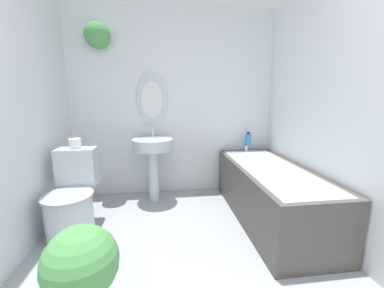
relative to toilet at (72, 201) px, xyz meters
The scene contains 8 objects.
wall_back 1.64m from the toilet, 44.56° to the left, with size 2.74×0.30×2.40m.
wall_right 2.55m from the toilet, ahead, with size 0.06×2.72×2.40m.
toilet is the anchor object (origin of this frame).
pedestal_sink 1.03m from the toilet, 41.08° to the left, with size 0.49×0.49×0.89m.
bathtub 1.98m from the toilet, ahead, with size 0.68×1.70×0.65m.
shampoo_bottle 2.21m from the toilet, 22.02° to the left, with size 0.07×0.07×0.18m.
potted_plant 0.99m from the toilet, 68.00° to the right, with size 0.43×0.43×0.57m.
toilet_paper_roll 0.56m from the toilet, 90.00° to the left, with size 0.11×0.11×0.10m.
Camera 1 is at (-0.17, -0.53, 1.30)m, focal length 22.00 mm.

